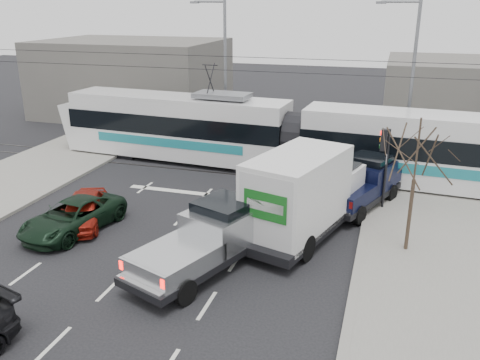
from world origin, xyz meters
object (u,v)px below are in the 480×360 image
(box_truck, at_px, (304,195))
(red_car, at_px, (84,210))
(bare_tree, at_px, (417,156))
(silver_pickup, at_px, (211,237))
(navy_pickup, at_px, (362,183))
(green_car, at_px, (73,216))
(traffic_signal, at_px, (385,151))
(street_lamp_far, at_px, (222,64))
(street_lamp_near, at_px, (409,75))
(tram, at_px, (295,137))

(box_truck, xyz_separation_m, red_car, (-9.00, -1.65, -1.07))
(bare_tree, xyz_separation_m, silver_pickup, (-6.65, -3.07, -2.68))
(navy_pickup, bearing_deg, silver_pickup, -100.76)
(box_truck, relative_size, green_car, 1.59)
(bare_tree, distance_m, traffic_signal, 4.28)
(street_lamp_far, bearing_deg, red_car, -94.58)
(street_lamp_far, height_order, box_truck, street_lamp_far)
(street_lamp_near, xyz_separation_m, silver_pickup, (-6.36, -14.57, -4.00))
(tram, relative_size, red_car, 7.04)
(bare_tree, relative_size, box_truck, 0.67)
(navy_pickup, bearing_deg, bare_tree, -43.38)
(street_lamp_far, bearing_deg, navy_pickup, -43.28)
(tram, height_order, box_truck, tram)
(street_lamp_near, relative_size, green_car, 1.92)
(street_lamp_far, bearing_deg, street_lamp_near, -9.87)
(bare_tree, xyz_separation_m, street_lamp_near, (-0.29, 11.50, 1.32))
(box_truck, bearing_deg, navy_pickup, 79.54)
(box_truck, xyz_separation_m, green_car, (-9.03, -2.36, -1.09))
(street_lamp_far, height_order, green_car, street_lamp_far)
(silver_pickup, height_order, green_car, silver_pickup)
(navy_pickup, distance_m, red_car, 12.32)
(street_lamp_far, distance_m, red_car, 15.48)
(tram, height_order, silver_pickup, tram)
(silver_pickup, bearing_deg, green_car, -168.86)
(tram, height_order, green_car, tram)
(silver_pickup, bearing_deg, street_lamp_near, 87.17)
(street_lamp_near, xyz_separation_m, tram, (-5.57, -3.41, -3.12))
(traffic_signal, distance_m, street_lamp_near, 7.91)
(bare_tree, distance_m, street_lamp_near, 11.58)
(silver_pickup, height_order, red_car, silver_pickup)
(street_lamp_far, bearing_deg, silver_pickup, -72.76)
(box_truck, height_order, red_car, box_truck)
(bare_tree, height_order, street_lamp_far, street_lamp_far)
(bare_tree, distance_m, tram, 10.14)
(street_lamp_near, bearing_deg, box_truck, -108.31)
(street_lamp_near, height_order, navy_pickup, street_lamp_near)
(box_truck, height_order, green_car, box_truck)
(bare_tree, relative_size, traffic_signal, 1.39)
(box_truck, bearing_deg, red_car, -152.88)
(silver_pickup, distance_m, green_car, 6.46)
(box_truck, bearing_deg, traffic_signal, 68.64)
(tram, bearing_deg, red_car, -123.09)
(traffic_signal, height_order, box_truck, traffic_signal)
(street_lamp_near, relative_size, silver_pickup, 1.39)
(street_lamp_near, xyz_separation_m, red_car, (-12.68, -12.78, -4.44))
(navy_pickup, bearing_deg, street_lamp_near, 98.63)
(street_lamp_near, distance_m, tram, 7.24)
(street_lamp_near, relative_size, box_truck, 1.21)
(street_lamp_near, height_order, street_lamp_far, same)
(box_truck, xyz_separation_m, navy_pickup, (1.99, 3.89, -0.65))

